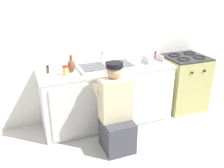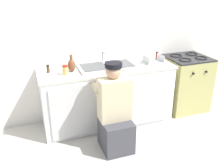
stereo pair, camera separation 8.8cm
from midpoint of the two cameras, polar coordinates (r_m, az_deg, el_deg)
name	(u,v)px [view 2 (the right image)]	position (r m, az deg, el deg)	size (l,w,h in m)	color
ground_plane	(114,131)	(3.59, 1.27, -10.71)	(12.00, 12.00, 0.00)	beige
back_wall	(99,34)	(3.68, -2.23, 11.33)	(6.00, 0.10, 2.50)	silver
counter_cabinet	(108,97)	(3.62, -0.32, -2.88)	(1.85, 0.62, 0.82)	white
countertop	(107,69)	(3.47, -0.38, 3.55)	(1.89, 0.62, 0.03)	beige
sink_double_basin	(107,66)	(3.46, -0.39, 4.12)	(0.80, 0.44, 0.19)	silver
stove_range	(185,83)	(4.21, 16.95, 0.25)	(0.65, 0.62, 0.88)	tan
plumber_person	(115,115)	(3.05, 1.53, -7.03)	(0.42, 0.61, 1.10)	#3F3F47
vase_decorative	(72,65)	(3.31, -8.47, 4.28)	(0.10, 0.10, 0.23)	brown
spice_bottle_red	(157,55)	(3.92, 10.86, 6.44)	(0.04, 0.04, 0.10)	red
spice_bottle_pepper	(48,69)	(3.35, -13.68, 3.38)	(0.04, 0.04, 0.10)	#513823
dish_rack_tray	(153,61)	(3.71, 10.11, 5.16)	(0.28, 0.22, 0.11)	#B2B7BC
condiment_jar	(65,70)	(3.21, -9.86, 3.16)	(0.07, 0.07, 0.13)	#DBB760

